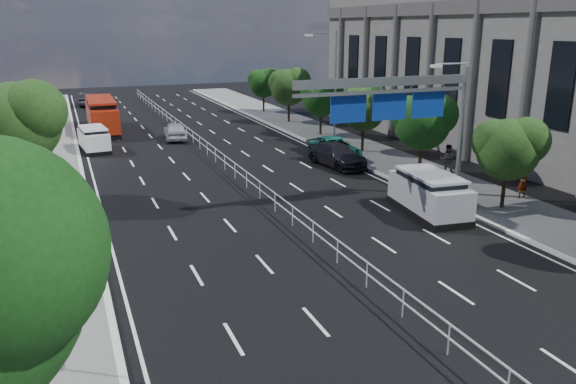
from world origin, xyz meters
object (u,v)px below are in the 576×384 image
red_bus (102,114)px  near_car_dark (87,99)px  silver_minivan (429,194)px  pedestrian_b (447,159)px  white_minivan (94,139)px  parked_car_dark (337,155)px  pedestrian_a (523,183)px  overhead_gantry (403,100)px  toilet_sign (33,280)px  near_car_silver (175,131)px  parked_car_teal (335,149)px

red_bus → near_car_dark: bearing=91.3°
silver_minivan → pedestrian_b: silver_minivan is taller
white_minivan → parked_car_dark: bearing=-42.4°
silver_minivan → pedestrian_a: (6.23, 0.07, -0.07)m
silver_minivan → white_minivan: bearing=130.2°
parked_car_dark → pedestrian_b: pedestrian_b is taller
overhead_gantry → near_car_dark: (-13.53, 47.93, -4.81)m
toilet_sign → white_minivan: 30.65m
near_car_silver → white_minivan: bearing=25.0°
silver_minivan → toilet_sign: bearing=-149.8°
white_minivan → near_car_silver: bearing=12.6°
near_car_silver → parked_car_teal: size_ratio=0.78×
parked_car_teal → parked_car_dark: 2.02m
near_car_dark → parked_car_teal: 40.07m
parked_car_teal → parked_car_dark: size_ratio=1.07×
near_car_silver → silver_minivan: (8.19, -24.77, 0.31)m
overhead_gantry → parked_car_teal: overhead_gantry is taller
red_bus → parked_car_dark: (13.97, -20.13, -0.80)m
toilet_sign → pedestrian_a: toilet_sign is taller
overhead_gantry → red_bus: (-13.20, 29.07, -4.04)m
red_bus → parked_car_teal: 23.49m
near_car_dark → parked_car_teal: (15.09, -37.12, -0.01)m
white_minivan → red_bus: red_bus is taller
near_car_dark → silver_minivan: (13.96, -50.12, 0.28)m
red_bus → pedestrian_a: 36.98m
white_minivan → near_car_dark: bearing=82.4°
toilet_sign → red_bus: size_ratio=0.43×
parked_car_teal → parked_car_dark: parked_car_teal is taller
toilet_sign → pedestrian_b: toilet_sign is taller
red_bus → silver_minivan: size_ratio=1.85×
red_bus → pedestrian_b: (19.35, -25.20, -0.47)m
toilet_sign → parked_car_dark: size_ratio=0.82×
toilet_sign → silver_minivan: (18.12, 7.87, -1.88)m
toilet_sign → red_bus: toilet_sign is taller
overhead_gantry → white_minivan: 25.42m
toilet_sign → overhead_gantry: 20.52m
toilet_sign → near_car_silver: bearing=73.1°
overhead_gantry → toilet_sign: bearing=-150.4°
white_minivan → near_car_silver: size_ratio=1.01×
near_car_dark → silver_minivan: silver_minivan is taller
pedestrian_a → pedestrian_b: size_ratio=0.90×
near_car_silver → pedestrian_b: 23.31m
parked_car_dark → pedestrian_b: bearing=-51.0°
pedestrian_b → white_minivan: bearing=-8.6°
overhead_gantry → pedestrian_b: size_ratio=5.34×
pedestrian_b → overhead_gantry: bearing=62.3°
white_minivan → near_car_dark: white_minivan is taller
parked_car_teal → overhead_gantry: bearing=-91.9°
pedestrian_a → parked_car_teal: bearing=-63.6°
toilet_sign → near_car_dark: bearing=85.9°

